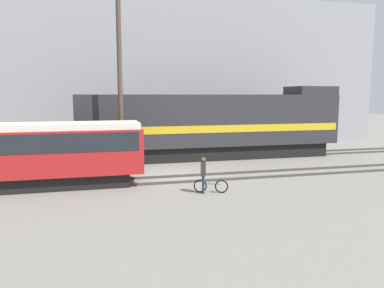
# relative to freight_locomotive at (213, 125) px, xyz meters

# --- Properties ---
(ground_plane) EXTENTS (120.00, 120.00, 0.00)m
(ground_plane) POSITION_rel_freight_locomotive_xyz_m (-3.97, -5.03, -2.41)
(ground_plane) COLOR gray
(track_near) EXTENTS (60.00, 1.50, 0.14)m
(track_near) POSITION_rel_freight_locomotive_xyz_m (-3.97, -6.27, -2.34)
(track_near) COLOR #47423D
(track_near) RESTS_ON ground
(track_far) EXTENTS (60.00, 1.51, 0.14)m
(track_far) POSITION_rel_freight_locomotive_xyz_m (-3.97, 0.00, -2.34)
(track_far) COLOR #47423D
(track_far) RESTS_ON ground
(building_backdrop) EXTENTS (44.13, 6.00, 13.08)m
(building_backdrop) POSITION_rel_freight_locomotive_xyz_m (-3.97, 9.15, 4.13)
(building_backdrop) COLOR #99999E
(building_backdrop) RESTS_ON ground
(freight_locomotive) EXTENTS (18.61, 3.04, 5.17)m
(freight_locomotive) POSITION_rel_freight_locomotive_xyz_m (0.00, 0.00, 0.00)
(freight_locomotive) COLOR black
(freight_locomotive) RESTS_ON ground
(streetcar) EXTENTS (11.55, 2.54, 3.19)m
(streetcar) POSITION_rel_freight_locomotive_xyz_m (-11.66, -6.27, -0.58)
(streetcar) COLOR black
(streetcar) RESTS_ON ground
(bicycle) EXTENTS (1.55, 0.68, 0.69)m
(bicycle) POSITION_rel_freight_locomotive_xyz_m (-2.99, -9.17, -2.09)
(bicycle) COLOR black
(bicycle) RESTS_ON ground
(person) EXTENTS (0.33, 0.41, 1.70)m
(person) POSITION_rel_freight_locomotive_xyz_m (-3.37, -9.19, -1.37)
(person) COLOR #232D4C
(person) RESTS_ON ground
(utility_pole_right) EXTENTS (0.28, 0.28, 9.92)m
(utility_pole_right) POSITION_rel_freight_locomotive_xyz_m (-6.69, -3.13, 2.55)
(utility_pole_right) COLOR #4C3D2D
(utility_pole_right) RESTS_ON ground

